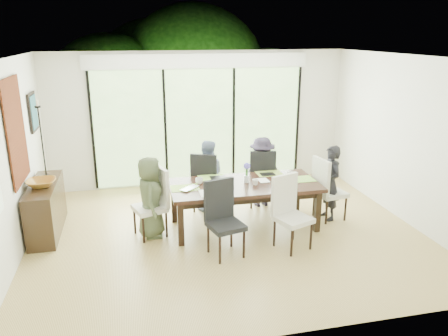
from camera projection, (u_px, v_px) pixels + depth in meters
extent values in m
cube|color=olive|center=(227.00, 233.00, 6.89)|extent=(6.00, 5.00, 0.01)
cube|color=white|center=(228.00, 57.00, 6.09)|extent=(6.00, 5.00, 0.01)
cube|color=silver|center=(200.00, 119.00, 8.83)|extent=(6.00, 0.02, 2.70)
cube|color=beige|center=(288.00, 217.00, 4.15)|extent=(6.00, 0.02, 2.70)
cube|color=beige|center=(10.00, 163.00, 5.86)|extent=(0.02, 5.00, 2.70)
cube|color=silver|center=(407.00, 140.00, 7.12)|extent=(0.02, 5.00, 2.70)
cube|color=#598C3F|center=(200.00, 127.00, 8.83)|extent=(4.20, 0.02, 2.30)
cube|color=white|center=(199.00, 61.00, 8.44)|extent=(4.40, 0.06, 0.28)
cube|color=black|center=(92.00, 132.00, 8.38)|extent=(0.05, 0.04, 2.30)
cube|color=black|center=(165.00, 128.00, 8.68)|extent=(0.05, 0.04, 2.30)
cube|color=black|center=(234.00, 125.00, 8.97)|extent=(0.05, 0.04, 2.30)
cube|color=black|center=(297.00, 122.00, 9.27)|extent=(0.05, 0.04, 2.30)
cube|color=brown|center=(194.00, 172.00, 10.07)|extent=(6.00, 1.80, 0.10)
cube|color=brown|center=(188.00, 139.00, 10.64)|extent=(6.00, 0.08, 0.06)
sphere|color=#14380F|center=(111.00, 99.00, 10.93)|extent=(3.20, 3.20, 3.20)
sphere|color=#14380F|center=(194.00, 80.00, 11.84)|extent=(4.00, 4.00, 4.00)
sphere|color=#14380F|center=(265.00, 102.00, 11.63)|extent=(2.80, 2.80, 2.80)
sphere|color=#14380F|center=(155.00, 84.00, 12.34)|extent=(3.60, 3.60, 3.60)
cube|color=black|center=(244.00, 185.00, 6.92)|extent=(2.36, 1.08, 0.06)
cube|color=black|center=(244.00, 191.00, 6.95)|extent=(2.17, 0.89, 0.10)
cube|color=black|center=(181.00, 224.00, 6.40)|extent=(0.09, 0.09, 0.68)
cube|color=black|center=(317.00, 211.00, 6.86)|extent=(0.09, 0.09, 0.68)
cube|color=black|center=(174.00, 203.00, 7.20)|extent=(0.09, 0.09, 0.68)
cube|color=black|center=(297.00, 193.00, 7.66)|extent=(0.09, 0.09, 0.68)
imported|color=#485337|center=(150.00, 197.00, 6.63)|extent=(0.43, 0.63, 1.27)
imported|color=black|center=(330.00, 183.00, 7.25)|extent=(0.41, 0.61, 1.27)
imported|color=#7789AD|center=(207.00, 176.00, 7.62)|extent=(0.66, 0.50, 1.27)
imported|color=#272132|center=(262.00, 172.00, 7.83)|extent=(0.62, 0.41, 1.27)
cube|color=#8EBB42|center=(185.00, 188.00, 6.71)|extent=(0.43, 0.31, 0.01)
cube|color=#7EB440|center=(301.00, 179.00, 7.11)|extent=(0.43, 0.31, 0.01)
cube|color=#8DC245|center=(212.00, 178.00, 7.19)|extent=(0.43, 0.31, 0.01)
cube|color=#88A23A|center=(269.00, 173.00, 7.40)|extent=(0.43, 0.31, 0.01)
cube|color=white|center=(214.00, 193.00, 6.52)|extent=(0.43, 0.31, 0.01)
cube|color=black|center=(218.00, 178.00, 7.16)|extent=(0.26, 0.18, 0.01)
cube|color=black|center=(268.00, 174.00, 7.34)|extent=(0.24, 0.17, 0.01)
cube|color=white|center=(287.00, 181.00, 7.01)|extent=(0.30, 0.22, 0.00)
cube|color=white|center=(214.00, 192.00, 6.51)|extent=(0.26, 0.26, 0.02)
cube|color=#C54A17|center=(214.00, 191.00, 6.51)|extent=(0.20, 0.20, 0.01)
cylinder|color=silver|center=(247.00, 179.00, 6.95)|extent=(0.08, 0.08, 0.12)
cylinder|color=#337226|center=(247.00, 172.00, 6.92)|extent=(0.04, 0.04, 0.16)
sphere|color=#5C51CB|center=(247.00, 166.00, 6.89)|extent=(0.11, 0.11, 0.11)
imported|color=silver|center=(192.00, 189.00, 6.64)|extent=(0.38, 0.37, 0.03)
imported|color=white|center=(199.00, 181.00, 6.89)|extent=(0.14, 0.14, 0.09)
imported|color=white|center=(255.00, 182.00, 6.84)|extent=(0.14, 0.14, 0.09)
imported|color=white|center=(290.00, 175.00, 7.16)|extent=(0.12, 0.12, 0.09)
imported|color=white|center=(259.00, 181.00, 7.01)|extent=(0.17, 0.23, 0.02)
cube|color=black|center=(46.00, 208.00, 6.82)|extent=(0.40, 1.43, 0.80)
imported|color=#9B6621|center=(41.00, 183.00, 6.59)|extent=(0.43, 0.43, 0.10)
cylinder|color=black|center=(46.00, 176.00, 7.02)|extent=(0.09, 0.09, 0.04)
cylinder|color=black|center=(42.00, 142.00, 6.85)|extent=(0.02, 0.02, 1.12)
cylinder|color=black|center=(38.00, 107.00, 6.69)|extent=(0.09, 0.09, 0.03)
cylinder|color=silver|center=(37.00, 103.00, 6.67)|extent=(0.03, 0.03, 0.09)
cube|color=maroon|center=(16.00, 131.00, 6.14)|extent=(0.02, 1.00, 1.50)
cube|color=black|center=(33.00, 112.00, 7.33)|extent=(0.03, 0.55, 0.65)
cube|color=#194650|center=(34.00, 112.00, 7.33)|extent=(0.01, 0.45, 0.55)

